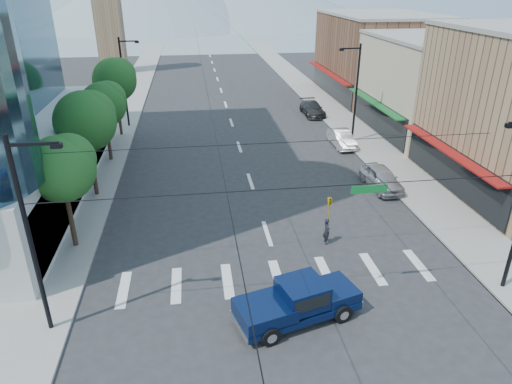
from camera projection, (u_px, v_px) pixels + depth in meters
ground at (287, 294)px, 22.41m from camera, size 160.00×160.00×0.00m
sidewalk_left at (128, 103)px, 56.76m from camera, size 4.00×120.00×0.15m
sidewalk_right at (316, 97)px, 59.79m from camera, size 4.00×120.00×0.15m
shop_mid at (440, 87)px, 44.57m from camera, size 12.00×14.00×9.00m
shop_far at (378, 57)px, 58.72m from camera, size 12.00×18.00×10.00m
clock_tower at (107, 4)px, 71.47m from camera, size 4.80×4.80×20.40m
tree_near at (64, 166)px, 24.38m from camera, size 3.65×3.64×6.71m
tree_midnear at (87, 119)px, 30.40m from camera, size 4.09×4.09×7.52m
tree_midfar at (105, 103)px, 36.94m from camera, size 3.65×3.64×6.71m
tree_far at (116, 78)px, 42.97m from camera, size 4.09×4.09×7.52m
signal_rig at (299, 221)px, 19.57m from camera, size 21.80×0.20×9.00m
lamp_pole_nw at (125, 79)px, 45.90m from camera, size 2.00×0.25×9.00m
lamp_pole_ne at (355, 90)px, 41.41m from camera, size 2.00×0.25×9.00m
pickup_truck at (297, 301)px, 20.36m from camera, size 6.06×3.50×1.94m
pedestrian at (327, 231)px, 26.47m from camera, size 0.40×0.60×1.60m
parked_car_near at (381, 178)px, 33.50m from camera, size 2.12×4.82×1.61m
parked_car_mid at (342, 138)px, 42.07m from camera, size 1.62×4.57×1.50m
parked_car_far at (312, 109)px, 51.74m from camera, size 2.15×5.16×1.49m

